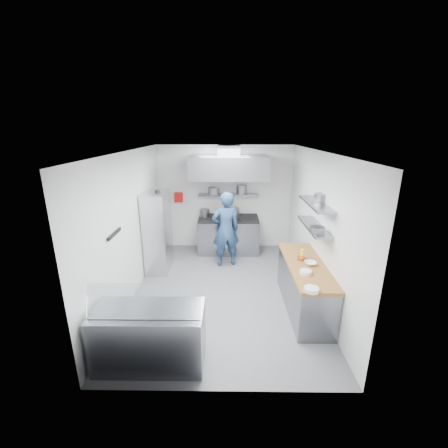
{
  "coord_description": "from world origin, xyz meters",
  "views": [
    {
      "loc": [
        0.08,
        -5.48,
        3.18
      ],
      "look_at": [
        0.0,
        0.6,
        1.25
      ],
      "focal_mm": 24.0,
      "sensor_mm": 36.0,
      "label": 1
    }
  ],
  "objects_px": {
    "wire_rack": "(158,232)",
    "display_case": "(150,337)",
    "gas_range": "(228,235)",
    "chef": "(226,229)"
  },
  "relations": [
    {
      "from": "gas_range",
      "to": "wire_rack",
      "type": "relative_size",
      "value": 0.86
    },
    {
      "from": "wire_rack",
      "to": "display_case",
      "type": "height_order",
      "value": "wire_rack"
    },
    {
      "from": "chef",
      "to": "wire_rack",
      "type": "height_order",
      "value": "wire_rack"
    },
    {
      "from": "wire_rack",
      "to": "display_case",
      "type": "relative_size",
      "value": 1.23
    },
    {
      "from": "gas_range",
      "to": "display_case",
      "type": "distance_m",
      "value": 4.25
    },
    {
      "from": "wire_rack",
      "to": "display_case",
      "type": "distance_m",
      "value": 3.1
    },
    {
      "from": "gas_range",
      "to": "wire_rack",
      "type": "height_order",
      "value": "wire_rack"
    },
    {
      "from": "gas_range",
      "to": "display_case",
      "type": "height_order",
      "value": "gas_range"
    },
    {
      "from": "gas_range",
      "to": "chef",
      "type": "distance_m",
      "value": 0.97
    },
    {
      "from": "display_case",
      "to": "wire_rack",
      "type": "bearing_deg",
      "value": 99.98
    }
  ]
}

